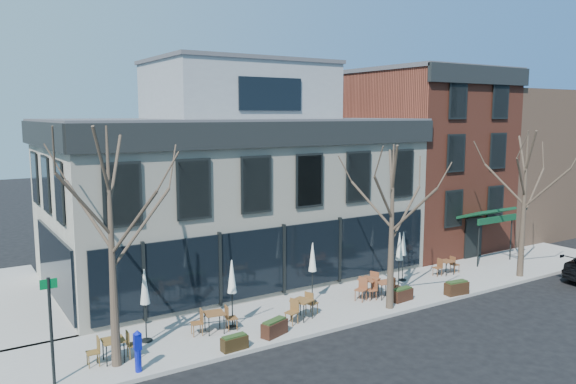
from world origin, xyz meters
TOP-DOWN VIEW (x-y plane):
  - ground at (0.00, 0.00)m, footprint 120.00×120.00m
  - sidewalk_front at (3.25, -2.15)m, footprint 33.50×4.70m
  - corner_building at (0.07, 5.07)m, footprint 18.39×10.39m
  - red_brick_building at (13.00, 4.98)m, footprint 8.20×11.78m
  - bg_building at (23.00, 6.00)m, footprint 12.00×12.00m
  - tree_corner at (-8.49, -3.20)m, footprint 3.93×3.98m
  - tree_mid at (3.01, -3.90)m, footprint 3.50×3.55m
  - tree_right at (12.01, -3.90)m, footprint 3.72×3.77m
  - sign_pole at (-10.50, -3.50)m, footprint 0.50×0.10m
  - call_box at (-8.04, -4.06)m, footprint 0.28×0.28m
  - cafe_set_0 at (-8.50, -2.87)m, footprint 1.81×0.76m
  - cafe_set_1 at (-4.55, -2.36)m, footprint 1.87×0.84m
  - cafe_set_2 at (-0.95, -3.00)m, footprint 1.92×1.10m
  - cafe_set_3 at (3.22, -2.27)m, footprint 2.02×1.16m
  - cafe_set_4 at (3.67, -2.77)m, footprint 1.80×0.82m
  - cafe_set_5 at (9.00, -1.65)m, footprint 1.69×0.70m
  - umbrella_0 at (-7.02, -1.80)m, footprint 0.44×0.44m
  - umbrella_1 at (-3.77, -2.35)m, footprint 0.44×0.44m
  - umbrella_2 at (0.60, -1.51)m, footprint 0.43×0.43m
  - umbrella_3 at (5.09, -2.24)m, footprint 0.44×0.44m
  - umbrella_4 at (6.30, -1.24)m, footprint 0.40×0.40m
  - planter_0 at (-4.63, -4.20)m, footprint 0.98×0.43m
  - planter_1 at (-2.77, -3.85)m, footprint 1.19×0.78m
  - planter_2 at (4.11, -3.50)m, footprint 1.09×0.52m
  - planter_3 at (6.86, -4.20)m, footprint 1.19×0.58m

SIDE VIEW (x-z plane):
  - ground at x=0.00m, z-range 0.00..0.00m
  - sidewalk_front at x=3.25m, z-range 0.00..0.15m
  - planter_0 at x=-4.63m, z-range 0.15..0.69m
  - planter_2 at x=4.11m, z-range 0.15..0.74m
  - planter_1 at x=-2.77m, z-range 0.15..0.77m
  - planter_3 at x=6.86m, z-range 0.15..0.79m
  - cafe_set_5 at x=9.00m, z-range 0.16..1.05m
  - cafe_set_4 at x=3.67m, z-range 0.16..1.09m
  - cafe_set_0 at x=-8.50m, z-range 0.16..1.11m
  - cafe_set_1 at x=-4.55m, z-range 0.16..1.13m
  - cafe_set_2 at x=-0.95m, z-range 0.16..1.16m
  - cafe_set_3 at x=3.22m, z-range 0.16..1.21m
  - call_box at x=-8.04m, z-range 0.19..1.60m
  - umbrella_4 at x=6.30m, z-range 0.66..3.14m
  - umbrella_2 at x=0.60m, z-range 0.71..3.40m
  - umbrella_0 at x=-7.02m, z-range 0.71..3.43m
  - umbrella_1 at x=-3.77m, z-range 0.71..3.44m
  - sign_pole at x=-10.50m, z-range 0.37..3.77m
  - umbrella_3 at x=5.09m, z-range 0.72..3.49m
  - tree_mid at x=3.01m, z-range 0.27..7.31m
  - tree_right at x=12.01m, z-range 0.28..7.76m
  - tree_corner at x=-8.49m, z-range 0.29..8.21m
  - corner_building at x=0.07m, z-range -0.83..10.27m
  - bg_building at x=23.00m, z-range 0.00..10.00m
  - red_brick_building at x=13.00m, z-range 0.05..11.22m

